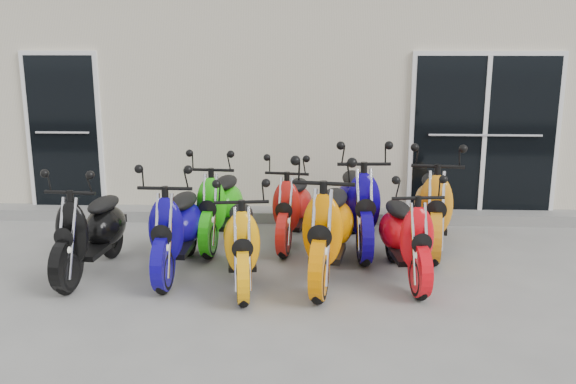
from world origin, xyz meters
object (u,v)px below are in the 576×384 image
at_px(scooter_front_blue, 176,216).
at_px(scooter_back_red, 292,197).
at_px(scooter_back_blue, 358,192).
at_px(scooter_back_green, 219,194).
at_px(scooter_front_red, 407,224).
at_px(scooter_front_black, 90,219).
at_px(scooter_front_orange_b, 329,215).
at_px(scooter_front_orange_a, 242,228).
at_px(scooter_back_yellow, 434,194).

height_order(scooter_front_blue, scooter_back_red, scooter_front_blue).
distance_m(scooter_back_red, scooter_back_blue, 0.81).
xyz_separation_m(scooter_back_green, scooter_back_red, (0.89, 0.04, -0.03)).
bearing_deg(scooter_front_red, scooter_back_red, 130.14).
relative_size(scooter_front_black, scooter_front_orange_b, 0.88).
xyz_separation_m(scooter_front_orange_a, scooter_front_orange_b, (0.88, 0.19, 0.10)).
xyz_separation_m(scooter_back_red, scooter_back_yellow, (1.69, -0.11, 0.08)).
xyz_separation_m(scooter_front_black, scooter_front_blue, (0.91, 0.08, 0.02)).
xyz_separation_m(scooter_back_green, scooter_back_yellow, (2.58, -0.07, 0.05)).
bearing_deg(scooter_front_red, scooter_front_orange_a, -179.28).
height_order(scooter_front_orange_a, scooter_back_blue, scooter_back_blue).
bearing_deg(scooter_front_black, scooter_back_green, 47.95).
bearing_deg(scooter_back_yellow, scooter_front_blue, -154.13).
bearing_deg(scooter_front_orange_b, scooter_back_blue, 79.12).
bearing_deg(scooter_front_blue, scooter_back_green, 74.50).
height_order(scooter_front_black, scooter_back_yellow, scooter_back_yellow).
bearing_deg(scooter_back_green, scooter_front_red, -22.64).
relative_size(scooter_front_orange_a, scooter_back_red, 1.01).
distance_m(scooter_front_black, scooter_front_orange_a, 1.66).
distance_m(scooter_back_blue, scooter_back_yellow, 0.90).
height_order(scooter_front_blue, scooter_front_orange_b, scooter_front_orange_b).
height_order(scooter_front_red, scooter_back_green, scooter_back_green).
bearing_deg(scooter_back_red, scooter_front_red, -34.89).
distance_m(scooter_front_blue, scooter_back_green, 1.07).
distance_m(scooter_front_black, scooter_back_blue, 3.07).
bearing_deg(scooter_back_blue, scooter_back_red, 166.85).
relative_size(scooter_front_orange_b, scooter_front_red, 1.16).
bearing_deg(scooter_front_black, scooter_front_orange_a, -2.03).
xyz_separation_m(scooter_front_red, scooter_back_blue, (-0.44, 1.01, 0.09)).
relative_size(scooter_front_red, scooter_back_yellow, 0.89).
distance_m(scooter_front_orange_b, scooter_front_red, 0.82).
bearing_deg(scooter_front_blue, scooter_front_orange_a, -21.21).
xyz_separation_m(scooter_back_green, scooter_back_blue, (1.68, -0.09, 0.07)).
relative_size(scooter_front_blue, scooter_back_red, 1.07).
bearing_deg(scooter_back_red, scooter_back_green, -169.54).
xyz_separation_m(scooter_front_orange_b, scooter_back_red, (-0.42, 1.18, -0.11)).
height_order(scooter_front_blue, scooter_front_red, scooter_front_blue).
bearing_deg(scooter_front_blue, scooter_front_red, -0.24).
bearing_deg(scooter_front_black, scooter_front_red, 5.95).
height_order(scooter_front_orange_a, scooter_front_red, same).
relative_size(scooter_front_orange_a, scooter_back_yellow, 0.89).
distance_m(scooter_back_green, scooter_back_red, 0.89).
bearing_deg(scooter_back_yellow, scooter_front_black, -157.14).
bearing_deg(scooter_front_red, scooter_front_blue, 171.09).
distance_m(scooter_front_orange_a, scooter_back_red, 1.45).
bearing_deg(scooter_back_green, scooter_front_black, -133.17).
relative_size(scooter_back_red, scooter_back_blue, 0.86).
distance_m(scooter_front_red, scooter_back_yellow, 1.13).
bearing_deg(scooter_back_blue, scooter_front_orange_a, -139.06).
distance_m(scooter_front_red, scooter_back_red, 1.68).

